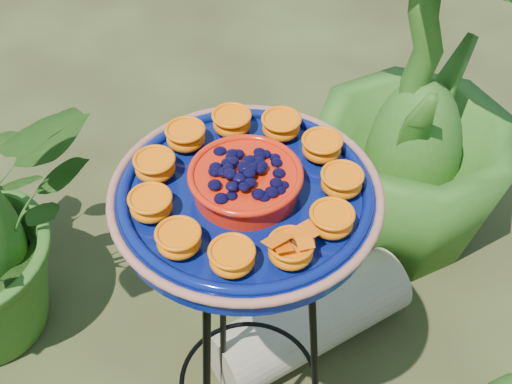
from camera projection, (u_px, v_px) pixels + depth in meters
tripod_stand at (248, 324)px, 1.49m from camera, size 0.35×0.36×0.89m
feeder_dish at (246, 193)px, 1.21m from camera, size 0.49×0.49×0.11m
driftwood_log at (310, 320)px, 2.02m from camera, size 0.61×0.33×0.19m
shrub_back_right at (424, 99)px, 2.00m from camera, size 0.87×0.87×1.10m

